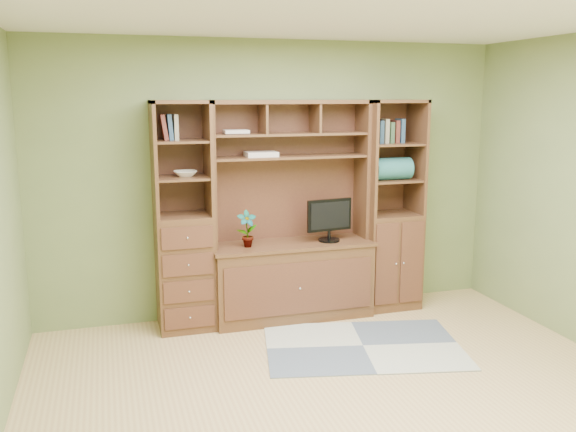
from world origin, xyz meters
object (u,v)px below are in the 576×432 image
object	(u,v)px
left_tower	(183,217)
monitor	(329,212)
center_hutch	(292,212)
right_tower	(390,206)

from	to	relation	value
left_tower	monitor	xyz separation A→B (m)	(1.36, -0.07, -0.02)
left_tower	monitor	bearing A→B (deg)	-3.16
center_hutch	monitor	bearing A→B (deg)	-5.59
left_tower	monitor	size ratio (longest dim) A/B	3.68
right_tower	monitor	world-z (taller)	right_tower
right_tower	monitor	distance (m)	0.67
center_hutch	left_tower	size ratio (longest dim) A/B	1.00
left_tower	right_tower	distance (m)	2.02
monitor	right_tower	bearing A→B (deg)	-1.40
left_tower	monitor	distance (m)	1.36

